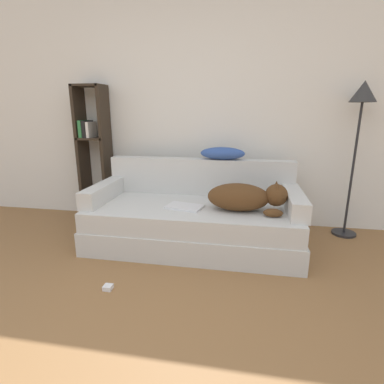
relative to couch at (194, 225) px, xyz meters
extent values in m
cube|color=silver|center=(-0.15, 0.75, 1.15)|extent=(7.52, 0.06, 2.70)
cube|color=silver|center=(0.00, 0.00, -0.09)|extent=(1.98, 0.94, 0.22)
cube|color=silver|center=(0.00, -0.01, 0.12)|extent=(1.94, 0.90, 0.18)
cube|color=silver|center=(0.00, 0.40, 0.40)|extent=(1.94, 0.15, 0.38)
cube|color=silver|center=(-0.91, -0.01, 0.29)|extent=(0.15, 0.75, 0.17)
cube|color=silver|center=(0.91, -0.01, 0.29)|extent=(0.15, 0.75, 0.17)
ellipsoid|color=#513319|center=(0.42, -0.09, 0.33)|extent=(0.55, 0.29, 0.25)
sphere|color=#513319|center=(0.74, -0.09, 0.36)|extent=(0.20, 0.20, 0.20)
cone|color=#513319|center=(0.74, -0.15, 0.44)|extent=(0.07, 0.07, 0.09)
cone|color=#513319|center=(0.74, -0.04, 0.44)|extent=(0.07, 0.07, 0.09)
ellipsoid|color=#513319|center=(0.71, -0.22, 0.24)|extent=(0.16, 0.07, 0.07)
cube|color=silver|center=(-0.07, -0.11, 0.22)|extent=(0.36, 0.27, 0.02)
ellipsoid|color=#335199|center=(0.23, 0.39, 0.65)|extent=(0.46, 0.20, 0.13)
cube|color=#2D2319|center=(-1.43, 0.57, 0.58)|extent=(0.04, 0.26, 1.55)
cube|color=#2D2319|center=(-1.13, 0.57, 0.58)|extent=(0.04, 0.26, 1.55)
cube|color=#2D2319|center=(-1.28, 0.57, 1.34)|extent=(0.32, 0.26, 0.02)
cube|color=#2D2319|center=(-1.28, 0.57, 0.76)|extent=(0.32, 0.26, 0.02)
cube|color=#337F42|center=(-1.38, 0.55, 0.87)|extent=(0.04, 0.20, 0.19)
cube|color=black|center=(-1.33, 0.55, 0.87)|extent=(0.04, 0.20, 0.19)
cube|color=silver|center=(-1.29, 0.55, 0.86)|extent=(0.03, 0.20, 0.18)
cylinder|color=#232326|center=(1.53, 0.52, -0.19)|extent=(0.24, 0.24, 0.02)
cylinder|color=#232326|center=(1.53, 0.52, 0.49)|extent=(0.02, 0.02, 1.33)
cone|color=#333333|center=(1.53, 0.52, 1.25)|extent=(0.24, 0.24, 0.20)
cube|color=white|center=(-0.49, -0.88, -0.18)|extent=(0.06, 0.06, 0.03)
camera|label=1|loc=(0.46, -2.68, 1.07)|focal=28.00mm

